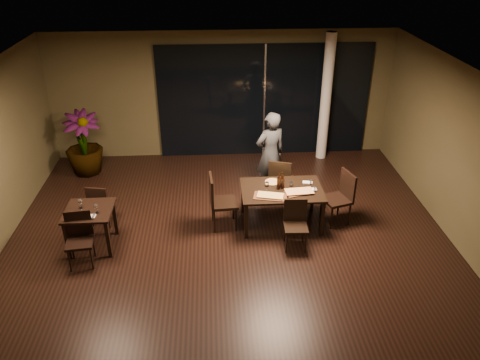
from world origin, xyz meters
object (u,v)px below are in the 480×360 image
(chair_side_far, at_px, (100,203))
(main_table, at_px, (282,193))
(side_table, at_px, (90,216))
(chair_main_near, at_px, (295,221))
(chair_main_right, at_px, (341,195))
(chair_side_near, at_px, (80,236))
(chair_main_left, at_px, (219,199))
(chair_main_far, at_px, (280,179))
(potted_plant, at_px, (83,143))
(diner, at_px, (270,154))
(bottle_b, at_px, (283,182))
(bottle_c, at_px, (282,180))
(bottle_a, at_px, (279,181))

(chair_side_far, bearing_deg, main_table, -171.55)
(side_table, relative_size, chair_main_near, 0.92)
(chair_main_right, relative_size, chair_side_near, 1.11)
(chair_side_far, bearing_deg, chair_main_left, -173.48)
(chair_main_far, bearing_deg, chair_main_left, 50.19)
(main_table, distance_m, chair_main_left, 1.17)
(chair_side_near, relative_size, potted_plant, 0.64)
(chair_main_left, bearing_deg, diner, -45.29)
(chair_main_near, distance_m, chair_main_right, 1.21)
(chair_side_near, bearing_deg, chair_main_near, -2.61)
(chair_side_far, bearing_deg, bottle_b, -171.06)
(chair_side_far, xyz_separation_m, bottle_c, (3.38, -0.07, 0.42))
(bottle_c, bearing_deg, chair_main_far, 83.45)
(side_table, relative_size, potted_plant, 0.55)
(side_table, bearing_deg, chair_main_near, -2.89)
(chair_main_right, height_order, chair_side_far, chair_main_right)
(side_table, height_order, bottle_b, bottle_b)
(bottle_c, bearing_deg, chair_main_near, -79.42)
(chair_main_near, bearing_deg, bottle_c, 103.37)
(chair_side_near, bearing_deg, potted_plant, 94.84)
(chair_main_near, distance_m, bottle_a, 0.84)
(chair_main_far, relative_size, chair_side_near, 1.04)
(chair_main_far, xyz_separation_m, chair_main_near, (0.06, -1.47, -0.05))
(bottle_c, bearing_deg, chair_main_left, -174.99)
(main_table, xyz_separation_m, chair_side_near, (-3.49, -0.92, -0.16))
(main_table, xyz_separation_m, potted_plant, (-4.14, 2.36, 0.05))
(main_table, bearing_deg, side_table, -171.63)
(side_table, distance_m, diner, 3.76)
(chair_main_left, bearing_deg, bottle_c, -88.95)
(main_table, height_order, bottle_a, bottle_a)
(bottle_b, bearing_deg, bottle_a, -167.96)
(chair_main_near, height_order, bottle_b, bottle_b)
(side_table, xyz_separation_m, chair_main_left, (2.23, 0.48, -0.03))
(bottle_b, bearing_deg, chair_main_near, -78.92)
(chair_main_near, height_order, potted_plant, potted_plant)
(chair_main_far, bearing_deg, potted_plant, -3.02)
(chair_main_near, relative_size, bottle_c, 2.92)
(chair_side_near, xyz_separation_m, bottle_b, (3.50, 0.95, 0.37))
(side_table, xyz_separation_m, bottle_a, (3.34, 0.51, 0.28))
(diner, bearing_deg, side_table, 5.56)
(bottle_a, bearing_deg, side_table, -171.27)
(chair_main_far, bearing_deg, side_table, 37.67)
(chair_main_near, xyz_separation_m, chair_main_right, (0.98, 0.70, 0.08))
(chair_main_right, relative_size, bottle_c, 3.42)
(chair_main_near, bearing_deg, chair_main_far, 95.16)
(chair_side_near, bearing_deg, chair_main_left, 14.80)
(chair_main_near, bearing_deg, potted_plant, 147.47)
(chair_main_near, distance_m, potted_plant, 5.27)
(bottle_a, distance_m, bottle_b, 0.08)
(chair_side_near, relative_size, bottle_b, 3.45)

